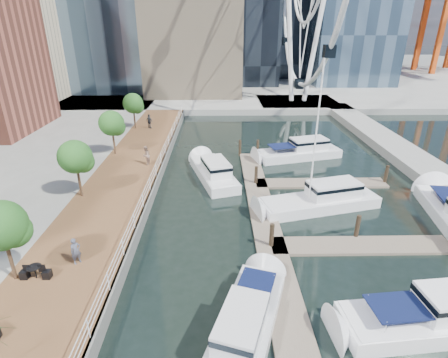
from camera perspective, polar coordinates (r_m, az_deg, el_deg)
ground at (r=17.57m, az=0.90°, el=-26.35°), size 520.00×520.00×0.00m
boardwalk at (r=30.52m, az=-17.19°, el=-2.55°), size 6.00×60.00×1.00m
seawall at (r=29.82m, az=-11.64°, el=-2.57°), size 0.25×60.00×1.00m
land_far at (r=114.00m, az=-0.80°, el=17.23°), size 200.00×114.00×1.00m
breakwater at (r=39.54m, az=30.22°, el=1.24°), size 4.00×60.00×1.00m
pier at (r=66.17m, az=11.90°, el=11.96°), size 14.00×12.00×1.00m
railing at (r=29.40m, az=-12.00°, el=-0.78°), size 0.10×60.00×1.05m
floating_docks at (r=26.28m, az=17.96°, el=-7.15°), size 16.00×34.00×2.60m
street_trees at (r=29.03m, az=-23.15°, el=3.33°), size 2.60×42.60×4.60m
yacht_foreground at (r=21.05m, az=30.72°, el=-20.16°), size 10.08×3.54×2.15m
pedestrian_near at (r=21.82m, az=-23.04°, el=-10.77°), size 0.68×0.69×1.61m
pedestrian_mid at (r=34.79m, az=-12.63°, el=3.79°), size 0.82×0.99×1.86m
pedestrian_far at (r=47.57m, az=-12.09°, el=9.19°), size 1.15×0.99×1.85m
moored_yachts at (r=28.49m, az=16.78°, el=-5.59°), size 23.61×36.29×11.50m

